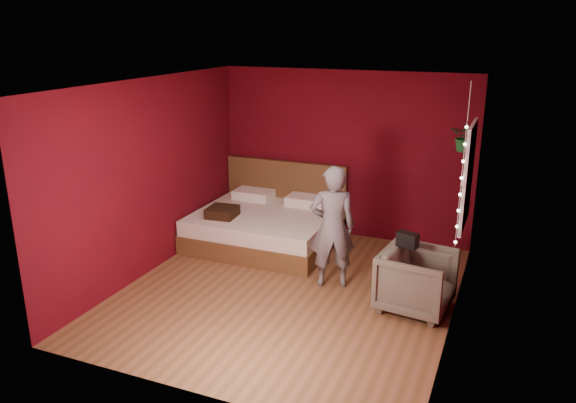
# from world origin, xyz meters

# --- Properties ---
(floor) EXTENTS (4.50, 4.50, 0.00)m
(floor) POSITION_xyz_m (0.00, 0.00, 0.00)
(floor) COLOR brown
(floor) RESTS_ON ground
(room_walls) EXTENTS (4.04, 4.54, 2.62)m
(room_walls) POSITION_xyz_m (0.00, 0.00, 1.68)
(room_walls) COLOR #5B0912
(room_walls) RESTS_ON ground
(window) EXTENTS (0.05, 0.97, 1.27)m
(window) POSITION_xyz_m (1.97, 0.90, 1.50)
(window) COLOR white
(window) RESTS_ON room_walls
(fairy_lights) EXTENTS (0.04, 0.04, 1.45)m
(fairy_lights) POSITION_xyz_m (1.94, 0.37, 1.50)
(fairy_lights) COLOR silver
(fairy_lights) RESTS_ON room_walls
(bed) EXTENTS (2.06, 1.75, 1.13)m
(bed) POSITION_xyz_m (-0.95, 1.42, 0.30)
(bed) COLOR brown
(bed) RESTS_ON ground
(person) EXTENTS (0.69, 0.58, 1.60)m
(person) POSITION_xyz_m (0.43, 0.38, 0.80)
(person) COLOR slate
(person) RESTS_ON ground
(armchair) EXTENTS (0.91, 0.89, 0.74)m
(armchair) POSITION_xyz_m (1.56, 0.13, 0.37)
(armchair) COLOR #6C6955
(armchair) RESTS_ON ground
(handbag) EXTENTS (0.27, 0.19, 0.18)m
(handbag) POSITION_xyz_m (1.41, 0.22, 0.83)
(handbag) COLOR black
(handbag) RESTS_ON armchair
(throw_pillow) EXTENTS (0.44, 0.44, 0.15)m
(throw_pillow) POSITION_xyz_m (-1.45, 0.92, 0.59)
(throw_pillow) COLOR black
(throw_pillow) RESTS_ON bed
(hanging_plant) EXTENTS (0.39, 0.35, 0.86)m
(hanging_plant) POSITION_xyz_m (1.88, 1.15, 1.93)
(hanging_plant) COLOR silver
(hanging_plant) RESTS_ON room_walls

